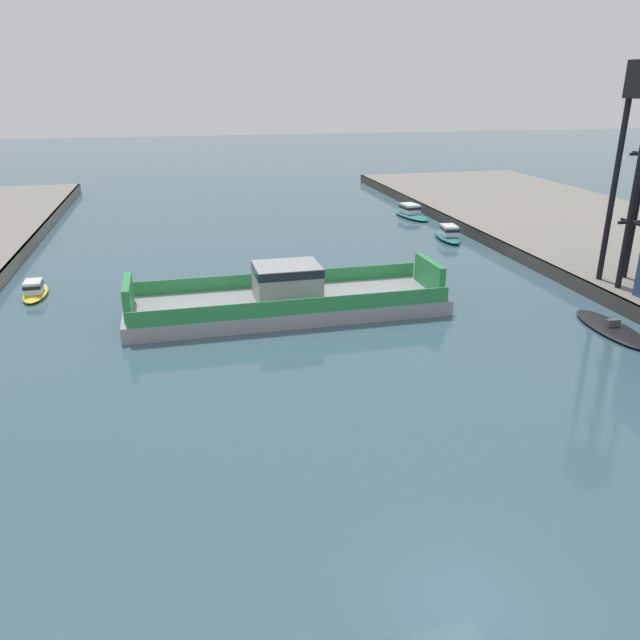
{
  "coord_description": "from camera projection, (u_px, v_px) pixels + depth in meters",
  "views": [
    {
      "loc": [
        -8.07,
        -14.28,
        15.85
      ],
      "look_at": [
        0.0,
        21.11,
        2.0
      ],
      "focal_mm": 34.79,
      "sensor_mm": 36.0,
      "label": 1
    }
  ],
  "objects": [
    {
      "name": "ground_plane",
      "position": [
        463.0,
        600.0,
        20.33
      ],
      "size": [
        400.0,
        400.0,
        0.0
      ],
      "primitive_type": "plane",
      "color": "#385666"
    },
    {
      "name": "chain_ferry",
      "position": [
        287.0,
        299.0,
        45.41
      ],
      "size": [
        23.38,
        7.24,
        3.71
      ],
      "color": "#939399",
      "rests_on": "ground"
    },
    {
      "name": "moored_boat_near_left",
      "position": [
        448.0,
        234.0,
        67.2
      ],
      "size": [
        2.81,
        6.57,
        1.65
      ],
      "color": "#237075",
      "rests_on": "ground"
    },
    {
      "name": "moored_boat_near_right",
      "position": [
        411.0,
        212.0,
        78.68
      ],
      "size": [
        3.57,
        7.46,
        1.61
      ],
      "color": "#237075",
      "rests_on": "ground"
    },
    {
      "name": "moored_boat_mid_right",
      "position": [
        612.0,
        328.0,
        42.42
      ],
      "size": [
        2.87,
        7.71,
        0.85
      ],
      "color": "black",
      "rests_on": "ground"
    },
    {
      "name": "moored_boat_far_right",
      "position": [
        35.0,
        290.0,
        49.29
      ],
      "size": [
        2.0,
        5.21,
        1.34
      ],
      "color": "yellow",
      "rests_on": "ground"
    }
  ]
}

